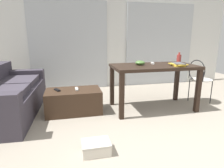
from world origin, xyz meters
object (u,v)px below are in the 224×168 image
couch (7,97)px  tv_remote_primary (57,90)px  shoebox (96,147)px  bottle_near (179,59)px  tv_remote_on_table (153,63)px  coffee_table (74,101)px  craft_table (154,71)px  book_stack (178,64)px  tv_remote_secondary (77,89)px  bowl (140,63)px  wire_chair (199,76)px

couch → tv_remote_primary: size_ratio=12.11×
shoebox → tv_remote_primary: bearing=109.5°
couch → bottle_near: size_ratio=9.84×
couch → tv_remote_on_table: tv_remote_on_table is taller
coffee_table → bottle_near: (1.92, 0.00, 0.67)m
craft_table → book_stack: book_stack is taller
tv_remote_secondary → tv_remote_primary: bearing=176.9°
bottle_near → shoebox: bearing=-143.9°
tv_remote_secondary → book_stack: bearing=-12.7°
coffee_table → book_stack: size_ratio=2.89×
tv_remote_on_table → tv_remote_primary: tv_remote_on_table is taller
bottle_near → bowl: bottle_near is taller
bottle_near → tv_remote_primary: bottle_near is taller
wire_chair → shoebox: bearing=-150.4°
wire_chair → tv_remote_primary: bearing=178.8°
craft_table → tv_remote_primary: craft_table is taller
wire_chair → bottle_near: bearing=175.7°
craft_table → tv_remote_primary: bearing=175.1°
tv_remote_secondary → shoebox: size_ratio=0.60×
tv_remote_on_table → book_stack: bearing=-28.3°
shoebox → tv_remote_secondary: bearing=96.1°
couch → tv_remote_primary: bearing=-8.3°
bottle_near → tv_remote_on_table: size_ratio=1.21×
bowl → tv_remote_primary: bowl is taller
wire_chair → tv_remote_on_table: 0.99m
bowl → book_stack: bearing=-23.2°
couch → bowl: bearing=-5.0°
shoebox → bottle_near: bearing=36.1°
coffee_table → tv_remote_primary: 0.33m
couch → shoebox: bearing=-48.1°
book_stack → tv_remote_on_table: size_ratio=1.93×
book_stack → couch: bearing=171.0°
bottle_near → tv_remote_secondary: bearing=179.6°
wire_chair → bowl: bearing=-178.8°
bottle_near → tv_remote_on_table: bottle_near is taller
wire_chair → book_stack: size_ratio=2.68×
tv_remote_on_table → tv_remote_secondary: bearing=-163.3°
couch → book_stack: size_ratio=6.17×
bowl → craft_table: bearing=-15.2°
tv_remote_on_table → tv_remote_secondary: (-1.35, 0.00, -0.39)m
shoebox → couch: bearing=131.9°
craft_table → tv_remote_secondary: bearing=174.2°
craft_table → bowl: size_ratio=8.56×
tv_remote_on_table → shoebox: (-1.21, -1.27, -0.73)m
tv_remote_primary → wire_chair: bearing=-26.6°
couch → shoebox: size_ratio=6.19×
tv_remote_primary → couch: bearing=146.3°
bowl → couch: bearing=175.0°
bowl → tv_remote_on_table: bearing=14.6°
tv_remote_secondary → bowl: bearing=-5.6°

